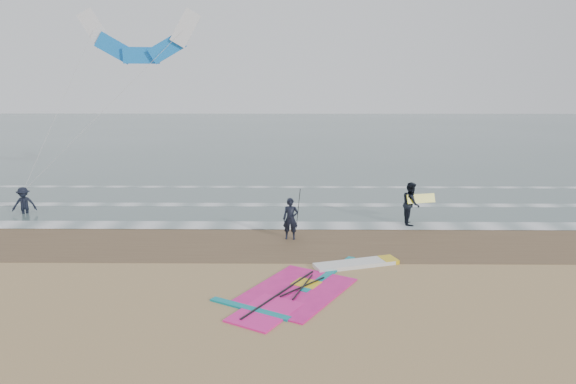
{
  "coord_description": "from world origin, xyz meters",
  "views": [
    {
      "loc": [
        -0.02,
        -13.19,
        6.12
      ],
      "look_at": [
        -0.21,
        5.0,
        2.2
      ],
      "focal_mm": 32.0,
      "sensor_mm": 36.0,
      "label": 1
    }
  ],
  "objects_px": {
    "windsurf_rig": "(315,283)",
    "surf_kite": "(140,42)",
    "person_wading": "(23,197)",
    "person_walking": "(411,204)",
    "person_standing": "(291,219)"
  },
  "relations": [
    {
      "from": "windsurf_rig",
      "to": "surf_kite",
      "type": "distance_m",
      "value": 17.12
    },
    {
      "from": "person_wading",
      "to": "person_walking",
      "type": "bearing_deg",
      "value": -21.06
    },
    {
      "from": "person_wading",
      "to": "surf_kite",
      "type": "xyz_separation_m",
      "value": [
        4.78,
        3.97,
        7.29
      ]
    },
    {
      "from": "person_standing",
      "to": "person_walking",
      "type": "bearing_deg",
      "value": 26.81
    },
    {
      "from": "windsurf_rig",
      "to": "person_wading",
      "type": "distance_m",
      "value": 15.81
    },
    {
      "from": "person_wading",
      "to": "surf_kite",
      "type": "height_order",
      "value": "surf_kite"
    },
    {
      "from": "person_standing",
      "to": "surf_kite",
      "type": "height_order",
      "value": "surf_kite"
    },
    {
      "from": "person_wading",
      "to": "windsurf_rig",
      "type": "bearing_deg",
      "value": -48.33
    },
    {
      "from": "surf_kite",
      "to": "person_standing",
      "type": "bearing_deg",
      "value": -44.89
    },
    {
      "from": "person_standing",
      "to": "surf_kite",
      "type": "xyz_separation_m",
      "value": [
        -7.78,
        7.76,
        7.29
      ]
    },
    {
      "from": "windsurf_rig",
      "to": "person_standing",
      "type": "relative_size",
      "value": 3.62
    },
    {
      "from": "person_wading",
      "to": "surf_kite",
      "type": "bearing_deg",
      "value": 23.83
    },
    {
      "from": "person_standing",
      "to": "person_walking",
      "type": "xyz_separation_m",
      "value": [
        5.22,
        2.18,
        0.11
      ]
    },
    {
      "from": "windsurf_rig",
      "to": "person_walking",
      "type": "xyz_separation_m",
      "value": [
        4.45,
        6.86,
        0.9
      ]
    },
    {
      "from": "person_walking",
      "to": "person_standing",
      "type": "bearing_deg",
      "value": 118.26
    }
  ]
}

